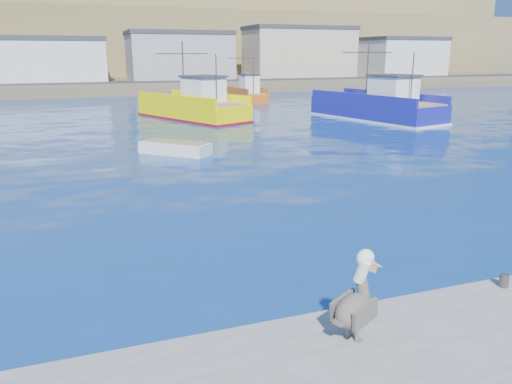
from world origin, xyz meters
The scene contains 9 objects.
ground centered at (0.00, 0.00, 0.00)m, with size 260.00×260.00×0.00m, color navy.
dock_bollards centered at (0.60, -3.40, 0.65)m, with size 36.20×0.20×0.30m.
far_shore centered at (0.00, 109.20, 8.98)m, with size 200.00×81.00×24.00m.
trawler_yellow_b centered at (4.04, 31.47, 1.04)m, with size 8.25×11.95×6.52m.
trawler_blue centered at (18.63, 25.62, 1.09)m, with size 7.17×12.88×6.63m.
boat_orange centered at (13.62, 45.59, 0.97)m, with size 3.68×7.26×5.91m.
skiff_mid centered at (-0.51, 16.60, 0.28)m, with size 3.88×3.85×0.88m.
skiff_far centered at (29.34, 36.44, 0.32)m, with size 4.55×4.14×0.99m.
pelican centered at (-1.18, -4.09, 1.22)m, with size 1.33×0.86×1.68m.
Camera 1 is at (-5.60, -11.05, 5.52)m, focal length 35.00 mm.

